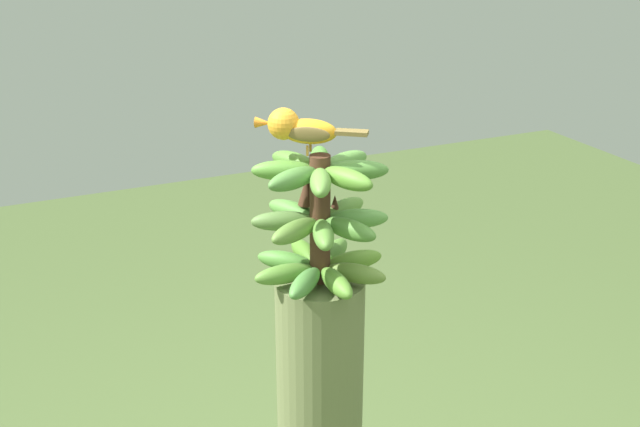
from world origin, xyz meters
name	(u,v)px	position (x,y,z in m)	size (l,w,h in m)	color
banana_bunch	(320,219)	(0.00, 0.00, 1.32)	(0.27, 0.27, 0.26)	#4C2D1E
perched_bird	(298,128)	(-0.03, -0.03, 1.50)	(0.14, 0.19, 0.09)	#C68933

